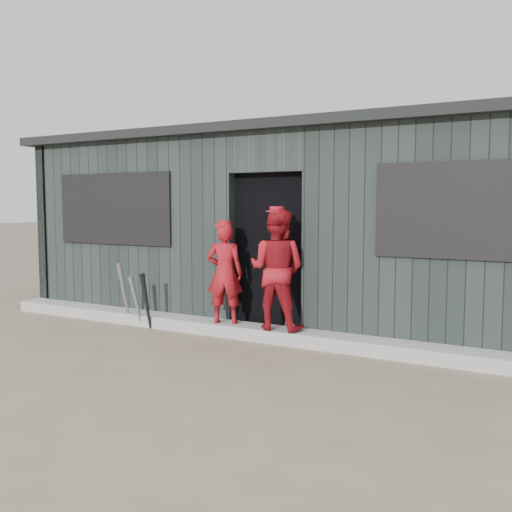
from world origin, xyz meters
The scene contains 9 objects.
ground centered at (0.00, 0.00, 0.00)m, with size 80.00×80.00×0.00m, color #746150.
curb centered at (0.00, 1.82, 0.07)m, with size 8.00×0.36×0.15m, color #9E9E99.
bat_left centered at (-1.91, 1.63, 0.42)m, with size 0.07×0.07×0.86m, color gray.
bat_mid centered at (-1.68, 1.60, 0.34)m, with size 0.07×0.07×0.69m, color gray.
bat_right centered at (-1.49, 1.57, 0.36)m, with size 0.07×0.07×0.73m, color black.
player_red_left centered at (-0.44, 1.79, 0.77)m, with size 0.45×0.30×1.24m, color maroon.
player_red_right centered at (0.28, 1.80, 0.86)m, with size 0.69×0.54×1.41m, color maroon.
player_grey_back centered at (0.34, 2.33, 0.61)m, with size 0.60×0.39×1.22m, color #B2B2B2.
dugout centered at (0.00, 3.50, 1.29)m, with size 8.30×3.30×2.62m.
Camera 1 is at (3.27, -4.08, 1.61)m, focal length 40.00 mm.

